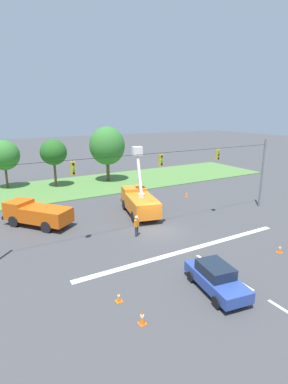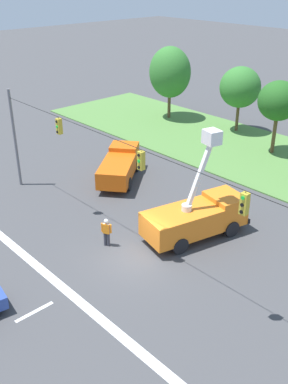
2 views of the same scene
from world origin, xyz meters
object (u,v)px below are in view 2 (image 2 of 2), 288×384
Objects in this scene: tree_centre at (279,101)px; road_worker at (106,231)px; tree_west at (240,87)px; utility_truck_support_near at (120,165)px; utility_truck_bucket_lift at (197,216)px; tree_far_west at (170,72)px.

tree_centre is 20.12m from road_worker.
tree_west is 23.65m from road_worker.
road_worker is at bearing -44.72° from utility_truck_support_near.
utility_truck_support_near is (-9.37, 1.86, -0.23)m from utility_truck_bucket_lift.
tree_centre is 1.02× the size of utility_truck_support_near.
road_worker is (14.93, -20.44, -3.90)m from tree_far_west.
tree_far_west is 16.70m from utility_truck_support_near.
tree_far_west is 13.33m from tree_centre.
tree_centre is at bearing 106.40° from utility_truck_bucket_lift.
tree_west is at bearing 156.32° from tree_centre.
road_worker is at bearing -121.32° from utility_truck_bucket_lift.
utility_truck_support_near is (8.38, -13.95, -3.75)m from tree_far_west.
tree_west is at bearing 92.86° from utility_truck_support_near.
tree_far_west is at bearing 120.98° from utility_truck_support_near.
road_worker is (-2.82, -4.63, -0.38)m from utility_truck_bucket_lift.
tree_centre is 0.92× the size of utility_truck_bucket_lift.
utility_truck_bucket_lift is at bearing -73.60° from tree_centre.
tree_centre is 14.55m from utility_truck_support_near.
tree_far_west reaches higher than tree_centre.
utility_truck_bucket_lift is (17.75, -15.81, -3.51)m from tree_far_west.
utility_truck_support_near is 9.22m from road_worker.
road_worker is (7.34, -22.23, -3.39)m from tree_west.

